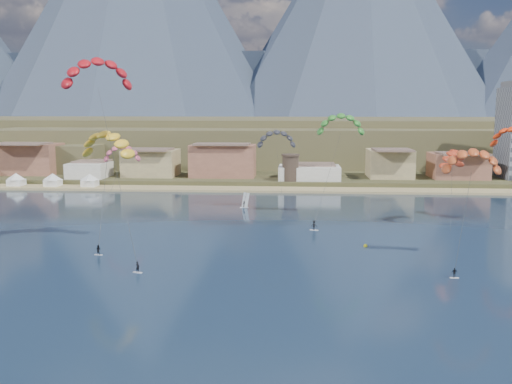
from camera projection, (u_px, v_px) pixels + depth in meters
ground at (237, 306)px, 72.26m from camera, size 2400.00×2400.00×0.00m
beach at (274, 190)px, 176.88m from camera, size 2200.00×12.00×0.90m
land at (292, 133)px, 625.15m from camera, size 2200.00×900.00×4.00m
foothills at (327, 140)px, 298.86m from camera, size 940.00×210.00×18.00m
mountain_ridge at (285, 26)px, 865.33m from camera, size 2060.00×480.00×400.00m
town at (158, 159)px, 194.50m from camera, size 400.00×24.00×12.00m
watchtower at (290, 167)px, 183.55m from camera, size 5.82×5.82×8.60m
beach_tents at (33, 176)px, 181.95m from camera, size 43.40×6.40×5.00m
kitesurfer_red at (97, 69)px, 95.42m from camera, size 16.61×17.47×35.25m
kitesurfer_yellow at (107, 140)px, 105.47m from camera, size 12.19×14.84×22.34m
kitesurfer_orange at (472, 157)px, 92.02m from camera, size 10.42×13.43×20.59m
kitesurfer_green at (341, 122)px, 128.83m from camera, size 12.61×17.56×26.56m
distant_kite_pink at (122, 151)px, 140.89m from camera, size 9.92×6.97×17.80m
distant_kite_dark at (276, 136)px, 138.45m from camera, size 10.15×6.48×21.32m
distant_kite_red at (453, 156)px, 121.02m from camera, size 8.08×9.39×17.98m
windsurfer at (245, 203)px, 145.51m from camera, size 2.19×2.39×3.78m
buoy at (365, 246)px, 103.91m from camera, size 0.71×0.71×0.71m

